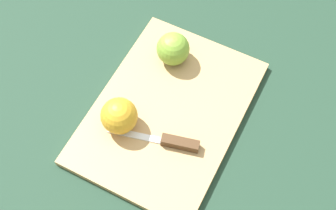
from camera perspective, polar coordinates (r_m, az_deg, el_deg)
name	(u,v)px	position (r m, az deg, el deg)	size (l,w,h in m)	color
ground_plane	(168,114)	(0.92, 0.00, -1.06)	(4.00, 4.00, 0.00)	#1E3828
cutting_board	(168,112)	(0.91, 0.00, -0.84)	(0.38, 0.27, 0.01)	tan
apple_half_left	(173,49)	(0.94, 0.62, 6.85)	(0.07, 0.07, 0.07)	olive
apple_half_right	(119,116)	(0.87, -5.97, -1.32)	(0.07, 0.07, 0.07)	gold
knife	(174,142)	(0.87, 0.72, -4.54)	(0.06, 0.17, 0.02)	silver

